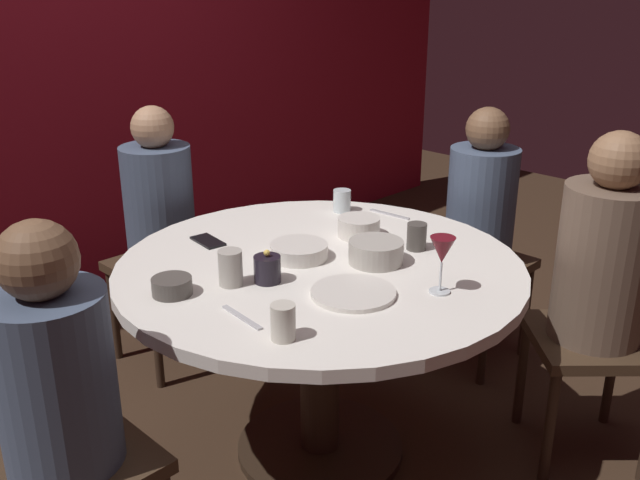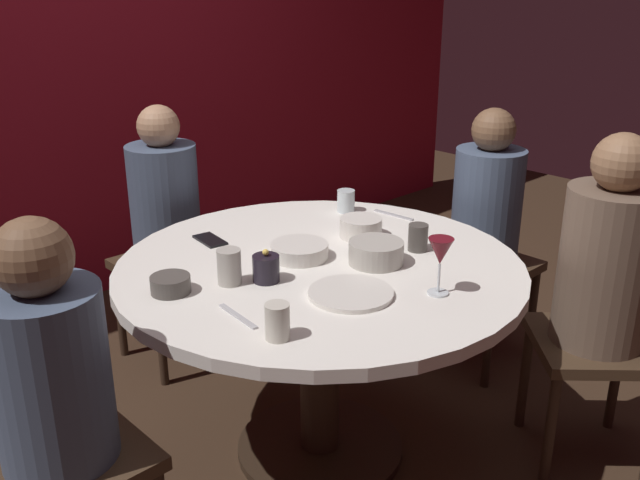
% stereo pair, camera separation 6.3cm
% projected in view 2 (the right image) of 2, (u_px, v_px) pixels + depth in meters
% --- Properties ---
extents(ground_plane, '(8.00, 8.00, 0.00)m').
position_uv_depth(ground_plane, '(320.00, 449.00, 2.60)').
color(ground_plane, '#382619').
extents(back_wall, '(6.00, 0.10, 2.60)m').
position_uv_depth(back_wall, '(52.00, 47.00, 3.39)').
color(back_wall, maroon).
rests_on(back_wall, ground).
extents(dining_table, '(1.34, 1.34, 0.74)m').
position_uv_depth(dining_table, '(320.00, 304.00, 2.39)').
color(dining_table, white).
rests_on(dining_table, ground).
extents(seated_diner_left, '(0.40, 0.40, 1.12)m').
position_uv_depth(seated_diner_left, '(51.00, 380.00, 1.75)').
color(seated_diner_left, '#3F2D1E').
rests_on(seated_diner_left, ground).
extents(seated_diner_back, '(0.40, 0.40, 1.14)m').
position_uv_depth(seated_diner_back, '(165.00, 209.00, 2.98)').
color(seated_diner_back, '#3F2D1E').
rests_on(seated_diner_back, ground).
extents(seated_diner_right, '(0.40, 0.40, 1.13)m').
position_uv_depth(seated_diner_right, '(487.00, 211.00, 2.97)').
color(seated_diner_right, '#3F2D1E').
rests_on(seated_diner_right, ground).
extents(seated_diner_front_right, '(0.57, 0.57, 1.18)m').
position_uv_depth(seated_diner_front_right, '(606.00, 270.00, 2.32)').
color(seated_diner_front_right, '#3F2D1E').
rests_on(seated_diner_front_right, ground).
extents(candle_holder, '(0.08, 0.08, 0.11)m').
position_uv_depth(candle_holder, '(266.00, 268.00, 2.18)').
color(candle_holder, black).
rests_on(candle_holder, dining_table).
extents(wine_glass, '(0.08, 0.08, 0.18)m').
position_uv_depth(wine_glass, '(440.00, 254.00, 2.06)').
color(wine_glass, silver).
rests_on(wine_glass, dining_table).
extents(dinner_plate, '(0.25, 0.25, 0.01)m').
position_uv_depth(dinner_plate, '(351.00, 293.00, 2.09)').
color(dinner_plate, silver).
rests_on(dinner_plate, dining_table).
extents(cell_phone, '(0.09, 0.15, 0.01)m').
position_uv_depth(cell_phone, '(210.00, 240.00, 2.52)').
color(cell_phone, black).
rests_on(cell_phone, dining_table).
extents(bowl_serving_large, '(0.12, 0.12, 0.05)m').
position_uv_depth(bowl_serving_large, '(171.00, 284.00, 2.11)').
color(bowl_serving_large, '#4C4742').
rests_on(bowl_serving_large, dining_table).
extents(bowl_salad_center, '(0.18, 0.18, 0.07)m').
position_uv_depth(bowl_salad_center, '(376.00, 252.00, 2.32)').
color(bowl_salad_center, '#B2ADA3').
rests_on(bowl_salad_center, dining_table).
extents(bowl_small_white, '(0.15, 0.15, 0.07)m').
position_uv_depth(bowl_small_white, '(361.00, 227.00, 2.55)').
color(bowl_small_white, silver).
rests_on(bowl_small_white, dining_table).
extents(bowl_sauce_side, '(0.19, 0.19, 0.05)m').
position_uv_depth(bowl_sauce_side, '(299.00, 251.00, 2.36)').
color(bowl_sauce_side, silver).
rests_on(bowl_sauce_side, dining_table).
extents(cup_near_candle, '(0.07, 0.07, 0.09)m').
position_uv_depth(cup_near_candle, '(418.00, 238.00, 2.42)').
color(cup_near_candle, '#4C4742').
rests_on(cup_near_candle, dining_table).
extents(cup_by_left_diner, '(0.07, 0.07, 0.09)m').
position_uv_depth(cup_by_left_diner, '(346.00, 201.00, 2.81)').
color(cup_by_left_diner, silver).
rests_on(cup_by_left_diner, dining_table).
extents(cup_by_right_diner, '(0.07, 0.07, 0.11)m').
position_uv_depth(cup_by_right_diner, '(229.00, 267.00, 2.16)').
color(cup_by_right_diner, '#B2ADA3').
rests_on(cup_by_right_diner, dining_table).
extents(cup_center_front, '(0.07, 0.07, 0.10)m').
position_uv_depth(cup_center_front, '(277.00, 322.00, 1.84)').
color(cup_center_front, beige).
rests_on(cup_center_front, dining_table).
extents(fork_near_plate, '(0.03, 0.18, 0.01)m').
position_uv_depth(fork_near_plate, '(238.00, 316.00, 1.96)').
color(fork_near_plate, '#B7B7BC').
rests_on(fork_near_plate, dining_table).
extents(knife_near_plate, '(0.03, 0.18, 0.01)m').
position_uv_depth(knife_near_plate, '(394.00, 215.00, 2.77)').
color(knife_near_plate, '#B7B7BC').
rests_on(knife_near_plate, dining_table).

